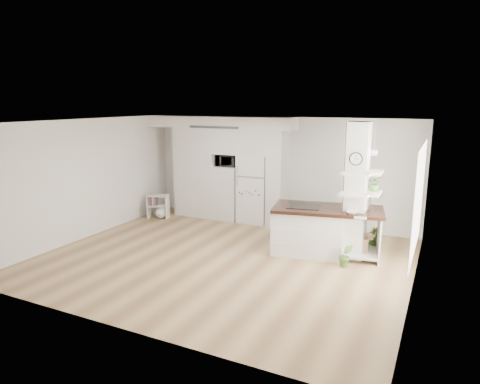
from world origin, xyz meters
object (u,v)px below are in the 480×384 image
(kitchen_island, at_px, (314,229))
(bookshelf, at_px, (159,208))
(floor_plant_a, at_px, (346,255))
(refrigerator, at_px, (255,189))

(kitchen_island, relative_size, bookshelf, 3.64)
(kitchen_island, distance_m, bookshelf, 4.57)
(bookshelf, bearing_deg, floor_plant_a, -33.13)
(refrigerator, relative_size, kitchen_island, 0.75)
(refrigerator, xyz_separation_m, kitchen_island, (2.04, -1.57, -0.37))
(kitchen_island, height_order, floor_plant_a, kitchen_island)
(refrigerator, distance_m, floor_plant_a, 3.56)
(refrigerator, bearing_deg, kitchen_island, -37.56)
(kitchen_island, distance_m, floor_plant_a, 0.96)
(floor_plant_a, bearing_deg, refrigerator, 143.41)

